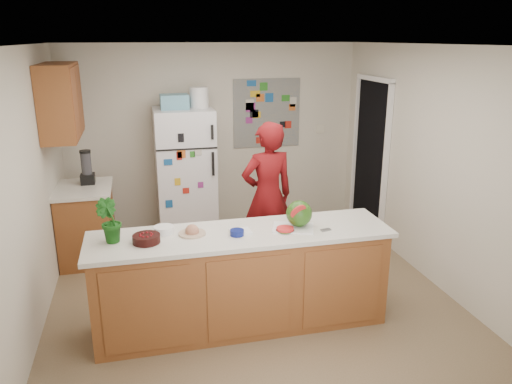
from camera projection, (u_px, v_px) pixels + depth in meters
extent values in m
cube|color=brown|center=(251.00, 296.00, 5.18)|extent=(4.00, 4.50, 0.02)
cube|color=beige|center=(214.00, 136.00, 6.90)|extent=(4.00, 0.02, 2.50)
cube|color=beige|center=(27.00, 195.00, 4.36)|extent=(0.02, 4.50, 2.50)
cube|color=beige|center=(436.00, 168.00, 5.25)|extent=(0.02, 4.50, 2.50)
cube|color=white|center=(250.00, 44.00, 4.43)|extent=(4.00, 4.50, 0.02)
cube|color=black|center=(371.00, 158.00, 6.66)|extent=(0.03, 0.85, 2.04)
cube|color=brown|center=(242.00, 281.00, 4.54)|extent=(2.60, 0.62, 0.88)
cube|color=silver|center=(241.00, 234.00, 4.40)|extent=(2.68, 0.70, 0.04)
cube|color=brown|center=(87.00, 225.00, 5.92)|extent=(0.60, 0.80, 0.86)
cube|color=silver|center=(83.00, 189.00, 5.79)|extent=(0.64, 0.84, 0.04)
cube|color=brown|center=(60.00, 101.00, 5.41)|extent=(0.35, 1.00, 0.80)
cube|color=silver|center=(185.00, 173.00, 6.57)|extent=(0.75, 0.70, 1.70)
cube|color=#5999B2|center=(174.00, 102.00, 6.27)|extent=(0.35, 0.28, 0.18)
cube|color=slate|center=(267.00, 113.00, 6.96)|extent=(0.95, 0.01, 0.95)
imported|color=maroon|center=(267.00, 196.00, 5.62)|extent=(0.68, 0.50, 1.70)
cylinder|color=black|center=(87.00, 168.00, 5.87)|extent=(0.12, 0.12, 0.38)
cube|color=silver|center=(293.00, 228.00, 4.48)|extent=(0.43, 0.38, 0.01)
sphere|color=#1A500E|center=(299.00, 214.00, 4.48)|extent=(0.24, 0.24, 0.24)
cylinder|color=red|center=(285.00, 229.00, 4.41)|extent=(0.15, 0.15, 0.02)
cylinder|color=black|center=(146.00, 239.00, 4.16)|extent=(0.30, 0.30, 0.07)
cylinder|color=silver|center=(164.00, 230.00, 4.37)|extent=(0.20, 0.20, 0.06)
cylinder|color=navy|center=(237.00, 233.00, 4.32)|extent=(0.16, 0.16, 0.05)
cylinder|color=beige|center=(192.00, 233.00, 4.35)|extent=(0.32, 0.32, 0.02)
cube|color=white|center=(241.00, 232.00, 4.38)|extent=(0.19, 0.17, 0.02)
cube|color=gray|center=(326.00, 230.00, 4.44)|extent=(0.10, 0.06, 0.01)
imported|color=#0C400C|center=(109.00, 221.00, 4.14)|extent=(0.26, 0.24, 0.37)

